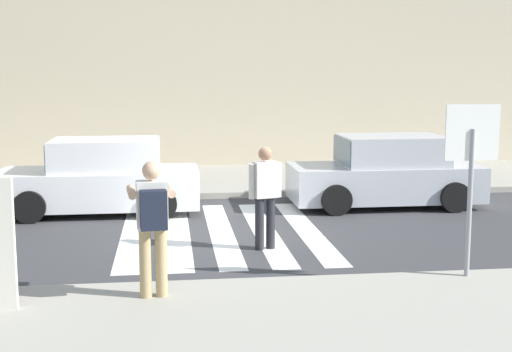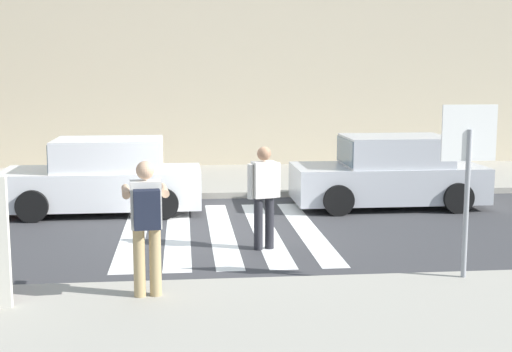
{
  "view_description": "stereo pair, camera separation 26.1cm",
  "coord_description": "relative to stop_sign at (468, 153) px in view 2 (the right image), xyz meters",
  "views": [
    {
      "loc": [
        -0.94,
        -12.63,
        3.0
      ],
      "look_at": [
        0.6,
        -0.2,
        1.1
      ],
      "focal_mm": 50.0,
      "sensor_mm": 36.0,
      "label": 1
    },
    {
      "loc": [
        -0.68,
        -12.66,
        3.0
      ],
      "look_at": [
        0.6,
        -0.2,
        1.1
      ],
      "focal_mm": 50.0,
      "sensor_mm": 36.0,
      "label": 2
    }
  ],
  "objects": [
    {
      "name": "ground_plane",
      "position": [
        -3.15,
        3.46,
        -1.87
      ],
      "size": [
        120.0,
        120.0,
        0.0
      ],
      "primitive_type": "plane",
      "color": "#38383A"
    },
    {
      "name": "sidewalk_far",
      "position": [
        -3.15,
        9.46,
        -1.8
      ],
      "size": [
        60.0,
        4.8,
        0.14
      ],
      "primitive_type": "cube",
      "color": "#9E998C",
      "rests_on": "ground"
    },
    {
      "name": "building_facade_far",
      "position": [
        -3.15,
        13.86,
        0.76
      ],
      "size": [
        56.0,
        4.0,
        5.26
      ],
      "primitive_type": "cube",
      "color": "beige",
      "rests_on": "ground"
    },
    {
      "name": "crosswalk_stripe_0",
      "position": [
        -4.75,
        3.66,
        -1.86
      ],
      "size": [
        0.44,
        5.2,
        0.01
      ],
      "primitive_type": "cube",
      "color": "silver",
      "rests_on": "ground"
    },
    {
      "name": "crosswalk_stripe_1",
      "position": [
        -3.95,
        3.66,
        -1.86
      ],
      "size": [
        0.44,
        5.2,
        0.01
      ],
      "primitive_type": "cube",
      "color": "silver",
      "rests_on": "ground"
    },
    {
      "name": "crosswalk_stripe_2",
      "position": [
        -3.15,
        3.66,
        -1.86
      ],
      "size": [
        0.44,
        5.2,
        0.01
      ],
      "primitive_type": "cube",
      "color": "silver",
      "rests_on": "ground"
    },
    {
      "name": "crosswalk_stripe_3",
      "position": [
        -2.35,
        3.66,
        -1.86
      ],
      "size": [
        0.44,
        5.2,
        0.01
      ],
      "primitive_type": "cube",
      "color": "silver",
      "rests_on": "ground"
    },
    {
      "name": "crosswalk_stripe_4",
      "position": [
        -1.55,
        3.66,
        -1.86
      ],
      "size": [
        0.44,
        5.2,
        0.01
      ],
      "primitive_type": "cube",
      "color": "silver",
      "rests_on": "ground"
    },
    {
      "name": "stop_sign",
      "position": [
        0.0,
        0.0,
        0.0
      ],
      "size": [
        0.76,
        0.08,
        2.38
      ],
      "color": "gray",
      "rests_on": "sidewalk_near"
    },
    {
      "name": "photographer_with_backpack",
      "position": [
        -4.3,
        -0.43,
        -0.7
      ],
      "size": [
        0.63,
        0.88,
        1.72
      ],
      "color": "tan",
      "rests_on": "sidewalk_near"
    },
    {
      "name": "pedestrian_crossing",
      "position": [
        -2.51,
        2.34,
        -0.89
      ],
      "size": [
        0.56,
        0.33,
        1.72
      ],
      "color": "#232328",
      "rests_on": "ground"
    },
    {
      "name": "parked_car_white",
      "position": [
        -5.49,
        5.76,
        -1.14
      ],
      "size": [
        4.1,
        1.92,
        1.55
      ],
      "color": "white",
      "rests_on": "ground"
    },
    {
      "name": "parked_car_silver",
      "position": [
        0.63,
        5.76,
        -1.14
      ],
      "size": [
        4.1,
        1.92,
        1.55
      ],
      "color": "#B7BABF",
      "rests_on": "ground"
    }
  ]
}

